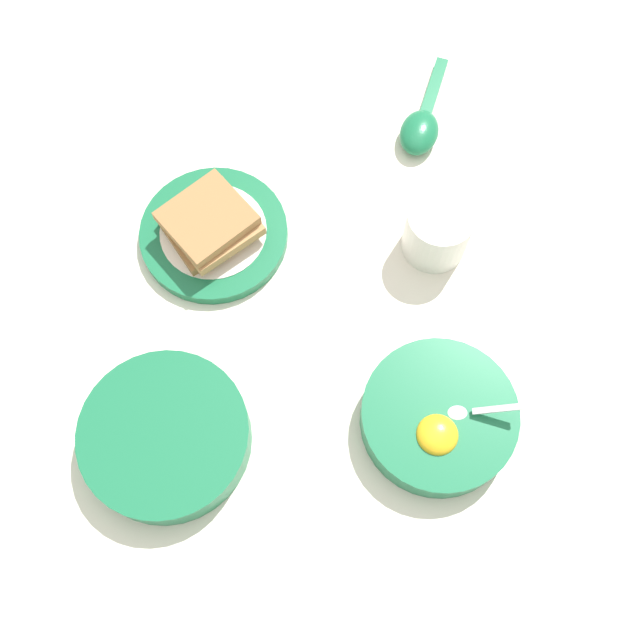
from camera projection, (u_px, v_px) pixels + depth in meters
ground_plane at (301, 263)px, 0.93m from camera, size 3.00×3.00×0.00m
egg_bowl at (438, 417)px, 0.84m from camera, size 0.18×0.18×0.07m
toast_plate at (214, 234)px, 0.94m from camera, size 0.19×0.19×0.02m
toast_sandwich at (209, 224)px, 0.91m from camera, size 0.14×0.13×0.04m
soup_spoon at (422, 125)px, 0.99m from camera, size 0.09×0.17×0.03m
congee_bowl at (165, 436)px, 0.83m from camera, size 0.19×0.19×0.04m
drinking_cup at (438, 230)px, 0.90m from camera, size 0.08×0.08×0.08m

